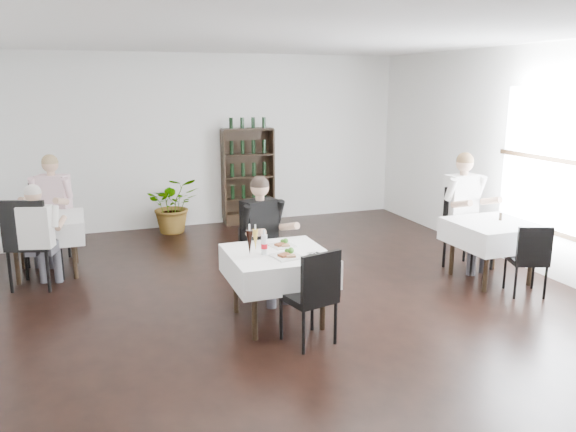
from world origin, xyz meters
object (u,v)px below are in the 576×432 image
(main_table, at_px, (278,266))
(potted_tree, at_px, (173,205))
(diner_main, at_px, (264,229))
(wine_shelf, at_px, (248,177))

(main_table, bearing_deg, potted_tree, 96.75)
(main_table, bearing_deg, diner_main, 85.15)
(potted_tree, bearing_deg, main_table, -83.25)
(wine_shelf, xyz_separation_m, potted_tree, (-1.38, -0.22, -0.37))
(wine_shelf, xyz_separation_m, main_table, (-0.90, -4.31, -0.23))
(main_table, xyz_separation_m, diner_main, (0.06, 0.67, 0.23))
(main_table, distance_m, diner_main, 0.71)
(main_table, relative_size, potted_tree, 1.07)
(wine_shelf, bearing_deg, diner_main, -103.02)
(wine_shelf, relative_size, potted_tree, 1.83)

